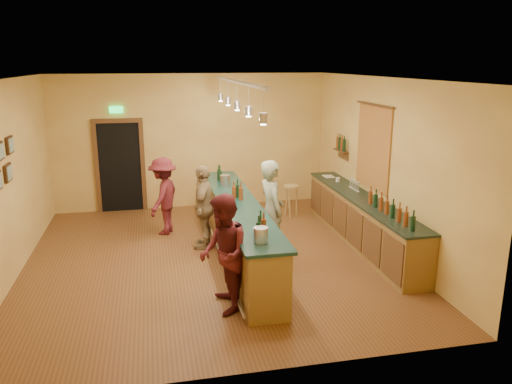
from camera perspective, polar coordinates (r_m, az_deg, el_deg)
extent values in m
plane|color=brown|center=(9.17, -5.14, -7.61)|extent=(7.00, 7.00, 0.00)
cube|color=silver|center=(8.49, -5.65, 12.80)|extent=(6.50, 7.00, 0.02)
cube|color=#B78344|center=(12.11, -7.35, 5.72)|extent=(6.50, 0.02, 3.20)
cube|color=#B78344|center=(5.36, -0.94, -5.79)|extent=(6.50, 0.02, 3.20)
cube|color=#B78344|center=(8.93, -26.55, 1.03)|extent=(0.02, 7.00, 3.20)
cube|color=#B78344|center=(9.60, 14.28, 3.02)|extent=(0.02, 7.00, 3.20)
cube|color=black|center=(12.18, -15.25, 2.73)|extent=(0.95, 0.06, 2.10)
cube|color=#512718|center=(12.20, -17.72, 2.57)|extent=(0.10, 0.08, 2.10)
cube|color=#512718|center=(12.13, -12.78, 2.85)|extent=(0.10, 0.08, 2.10)
cube|color=#512718|center=(11.98, -15.61, 7.86)|extent=(1.15, 0.08, 0.10)
cube|color=#19E54C|center=(11.95, -15.70, 9.04)|extent=(0.30, 0.04, 0.15)
cube|color=#AA4122|center=(9.90, 13.25, 4.90)|extent=(0.03, 1.40, 1.60)
cube|color=#512718|center=(11.28, 9.64, 4.71)|extent=(0.16, 0.55, 0.03)
cube|color=#512718|center=(11.33, 9.95, 4.22)|extent=(0.03, 0.55, 0.18)
cube|color=olive|center=(9.95, 11.91, -3.29)|extent=(0.55, 4.50, 0.90)
cube|color=black|center=(9.82, 12.05, -0.68)|extent=(0.60, 4.55, 0.04)
cylinder|color=silver|center=(10.96, 9.35, 1.41)|extent=(0.09, 0.09, 0.09)
cube|color=silver|center=(11.42, 8.30, 1.78)|extent=(0.22, 0.30, 0.01)
cube|color=olive|center=(9.06, -2.04, -4.46)|extent=(0.60, 5.00, 1.00)
cube|color=#13312B|center=(8.90, -2.07, -1.26)|extent=(0.70, 5.10, 0.05)
cylinder|color=silver|center=(9.13, -4.26, -6.68)|extent=(0.05, 5.00, 0.05)
cylinder|color=silver|center=(6.89, 0.55, -4.94)|extent=(0.20, 0.20, 0.22)
cylinder|color=silver|center=(10.00, -3.55, 1.32)|extent=(0.20, 0.20, 0.22)
cube|color=silver|center=(8.56, -2.20, 12.47)|extent=(0.06, 4.60, 0.05)
cylinder|color=silver|center=(6.61, 0.83, 10.16)|extent=(0.01, 0.01, 0.35)
cylinder|color=#A5A5AD|center=(6.63, 0.82, 8.43)|extent=(0.11, 0.11, 0.14)
cylinder|color=#FFEABF|center=(6.64, 0.82, 7.75)|extent=(0.08, 0.08, 0.02)
cylinder|color=silver|center=(7.59, -0.87, 10.75)|extent=(0.01, 0.01, 0.35)
cylinder|color=#A5A5AD|center=(7.60, -0.86, 9.25)|extent=(0.11, 0.11, 0.14)
cylinder|color=#FFEABF|center=(7.61, -0.86, 8.65)|extent=(0.08, 0.08, 0.02)
cylinder|color=silver|center=(8.57, -2.19, 11.20)|extent=(0.01, 0.01, 0.35)
cylinder|color=#A5A5AD|center=(8.58, -2.18, 9.87)|extent=(0.11, 0.11, 0.14)
cylinder|color=#FFEABF|center=(8.59, -2.17, 9.34)|extent=(0.08, 0.08, 0.02)
cylinder|color=silver|center=(9.55, -3.24, 11.56)|extent=(0.01, 0.01, 0.35)
cylinder|color=#A5A5AD|center=(9.57, -3.22, 10.36)|extent=(0.11, 0.11, 0.14)
cylinder|color=#FFEABF|center=(9.57, -3.21, 9.89)|extent=(0.08, 0.08, 0.02)
cylinder|color=silver|center=(10.54, -4.09, 11.85)|extent=(0.01, 0.01, 0.35)
cylinder|color=#A5A5AD|center=(10.55, -4.07, 10.76)|extent=(0.11, 0.11, 0.14)
cylinder|color=#FFEABF|center=(10.56, -4.06, 10.33)|extent=(0.08, 0.08, 0.02)
imported|color=gray|center=(8.79, 1.77, -2.20)|extent=(0.52, 0.72, 1.83)
imported|color=#59191E|center=(7.06, -3.74, -7.09)|extent=(0.65, 0.84, 1.71)
imported|color=#997A51|center=(9.49, -5.99, -1.71)|extent=(0.66, 1.02, 1.61)
imported|color=#59191E|center=(10.39, -10.53, -0.46)|extent=(0.96, 1.18, 1.59)
cylinder|color=#9A7E45|center=(11.41, 4.04, 0.66)|extent=(0.35, 0.35, 0.04)
cylinder|color=#9A7E45|center=(11.54, 4.65, -1.06)|extent=(0.04, 0.04, 0.69)
cylinder|color=#9A7E45|center=(11.59, 3.52, -0.96)|extent=(0.04, 0.04, 0.69)
cylinder|color=#9A7E45|center=(11.37, 3.84, -1.28)|extent=(0.04, 0.04, 0.69)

